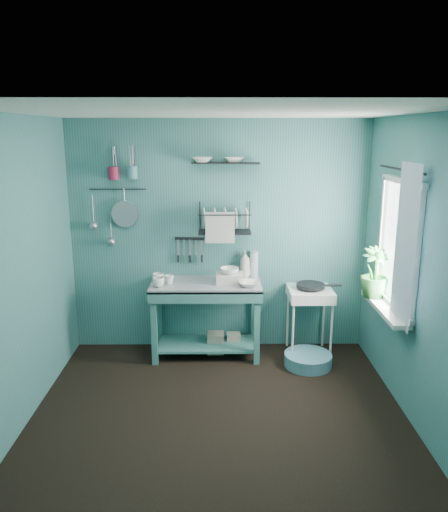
{
  "coord_description": "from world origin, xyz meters",
  "views": [
    {
      "loc": [
        0.01,
        -3.8,
        2.35
      ],
      "look_at": [
        0.05,
        0.85,
        1.2
      ],
      "focal_mm": 35.0,
      "sensor_mm": 36.0,
      "label": 1
    }
  ],
  "objects_px": {
    "soap_bottle": "(245,264)",
    "hotplate_stand": "(309,321)",
    "wash_tub": "(230,278)",
    "utensil_cup_teal": "(132,172)",
    "frying_pan": "(310,285)",
    "work_counter": "(206,319)",
    "floor_basin": "(308,360)",
    "mug_left": "(158,282)",
    "utensil_cup_magenta": "(114,173)",
    "storage_tin_small": "(234,342)",
    "colander": "(125,214)",
    "mug_right": "(158,278)",
    "storage_tin_large": "(216,343)",
    "mug_mid": "(169,280)",
    "potted_plant": "(375,272)",
    "dish_rack": "(225,218)",
    "water_bottle": "(254,264)"
  },
  "relations": [
    {
      "from": "work_counter",
      "to": "frying_pan",
      "type": "relative_size",
      "value": 3.86
    },
    {
      "from": "work_counter",
      "to": "potted_plant",
      "type": "bearing_deg",
      "value": -18.6
    },
    {
      "from": "mug_right",
      "to": "storage_tin_large",
      "type": "height_order",
      "value": "mug_right"
    },
    {
      "from": "mug_right",
      "to": "frying_pan",
      "type": "distance_m",
      "value": 1.61
    },
    {
      "from": "work_counter",
      "to": "storage_tin_large",
      "type": "relative_size",
      "value": 5.26
    },
    {
      "from": "utensil_cup_teal",
      "to": "floor_basin",
      "type": "height_order",
      "value": "utensil_cup_teal"
    },
    {
      "from": "frying_pan",
      "to": "storage_tin_large",
      "type": "relative_size",
      "value": 1.36
    },
    {
      "from": "utensil_cup_magenta",
      "to": "mug_left",
      "type": "bearing_deg",
      "value": -36.08
    },
    {
      "from": "mug_mid",
      "to": "wash_tub",
      "type": "xyz_separation_m",
      "value": [
        0.63,
        0.04,
        0.0
      ]
    },
    {
      "from": "hotplate_stand",
      "to": "utensil_cup_magenta",
      "type": "xyz_separation_m",
      "value": [
        -2.06,
        0.17,
        1.58
      ]
    },
    {
      "from": "dish_rack",
      "to": "floor_basin",
      "type": "xyz_separation_m",
      "value": [
        0.86,
        -0.42,
        -1.42
      ]
    },
    {
      "from": "soap_bottle",
      "to": "hotplate_stand",
      "type": "bearing_deg",
      "value": -15.31
    },
    {
      "from": "hotplate_stand",
      "to": "utensil_cup_teal",
      "type": "relative_size",
      "value": 5.69
    },
    {
      "from": "utensil_cup_magenta",
      "to": "floor_basin",
      "type": "relative_size",
      "value": 0.26
    },
    {
      "from": "utensil_cup_magenta",
      "to": "wash_tub",
      "type": "bearing_deg",
      "value": -9.55
    },
    {
      "from": "mug_right",
      "to": "utensil_cup_teal",
      "type": "xyz_separation_m",
      "value": [
        -0.26,
        0.18,
        1.09
      ]
    },
    {
      "from": "colander",
      "to": "storage_tin_small",
      "type": "xyz_separation_m",
      "value": [
        1.16,
        -0.13,
        -1.42
      ]
    },
    {
      "from": "storage_tin_large",
      "to": "storage_tin_small",
      "type": "relative_size",
      "value": 1.1
    },
    {
      "from": "mug_left",
      "to": "mug_right",
      "type": "bearing_deg",
      "value": 97.13
    },
    {
      "from": "mug_left",
      "to": "colander",
      "type": "height_order",
      "value": "colander"
    },
    {
      "from": "utensil_cup_magenta",
      "to": "mug_right",
      "type": "bearing_deg",
      "value": -22.03
    },
    {
      "from": "water_bottle",
      "to": "floor_basin",
      "type": "distance_m",
      "value": 1.16
    },
    {
      "from": "mug_left",
      "to": "colander",
      "type": "bearing_deg",
      "value": 135.7
    },
    {
      "from": "dish_rack",
      "to": "storage_tin_large",
      "type": "distance_m",
      "value": 1.38
    },
    {
      "from": "mug_mid",
      "to": "water_bottle",
      "type": "bearing_deg",
      "value": 17.28
    },
    {
      "from": "wash_tub",
      "to": "frying_pan",
      "type": "bearing_deg",
      "value": 2.07
    },
    {
      "from": "mug_left",
      "to": "utensil_cup_magenta",
      "type": "height_order",
      "value": "utensil_cup_magenta"
    },
    {
      "from": "storage_tin_large",
      "to": "dish_rack",
      "type": "bearing_deg",
      "value": 39.03
    },
    {
      "from": "hotplate_stand",
      "to": "floor_basin",
      "type": "distance_m",
      "value": 0.43
    },
    {
      "from": "utensil_cup_magenta",
      "to": "utensil_cup_teal",
      "type": "bearing_deg",
      "value": 0.0
    },
    {
      "from": "potted_plant",
      "to": "dish_rack",
      "type": "bearing_deg",
      "value": 155.05
    },
    {
      "from": "soap_bottle",
      "to": "colander",
      "type": "height_order",
      "value": "colander"
    },
    {
      "from": "mug_mid",
      "to": "hotplate_stand",
      "type": "xyz_separation_m",
      "value": [
        1.49,
        0.07,
        -0.5
      ]
    },
    {
      "from": "mug_mid",
      "to": "dish_rack",
      "type": "relative_size",
      "value": 0.18
    },
    {
      "from": "mug_left",
      "to": "dish_rack",
      "type": "relative_size",
      "value": 0.22
    },
    {
      "from": "mug_left",
      "to": "utensil_cup_magenta",
      "type": "distance_m",
      "value": 1.22
    },
    {
      "from": "floor_basin",
      "to": "utensil_cup_magenta",
      "type": "bearing_deg",
      "value": 166.8
    },
    {
      "from": "utensil_cup_magenta",
      "to": "floor_basin",
      "type": "xyz_separation_m",
      "value": [
        2.01,
        -0.47,
        -1.88
      ]
    },
    {
      "from": "work_counter",
      "to": "soap_bottle",
      "type": "xyz_separation_m",
      "value": [
        0.42,
        0.2,
        0.56
      ]
    },
    {
      "from": "dish_rack",
      "to": "utensil_cup_magenta",
      "type": "relative_size",
      "value": 4.23
    },
    {
      "from": "frying_pan",
      "to": "utensil_cup_magenta",
      "type": "bearing_deg",
      "value": 175.26
    },
    {
      "from": "wash_tub",
      "to": "utensil_cup_teal",
      "type": "distance_m",
      "value": 1.49
    },
    {
      "from": "soap_bottle",
      "to": "potted_plant",
      "type": "relative_size",
      "value": 0.62
    },
    {
      "from": "work_counter",
      "to": "storage_tin_small",
      "type": "xyz_separation_m",
      "value": [
        0.3,
        0.08,
        -0.31
      ]
    },
    {
      "from": "water_bottle",
      "to": "potted_plant",
      "type": "bearing_deg",
      "value": -34.33
    },
    {
      "from": "mug_left",
      "to": "colander",
      "type": "distance_m",
      "value": 0.84
    },
    {
      "from": "frying_pan",
      "to": "storage_tin_small",
      "type": "bearing_deg",
      "value": 175.14
    },
    {
      "from": "mug_right",
      "to": "utensil_cup_magenta",
      "type": "xyz_separation_m",
      "value": [
        -0.45,
        0.18,
        1.08
      ]
    },
    {
      "from": "mug_mid",
      "to": "storage_tin_small",
      "type": "bearing_deg",
      "value": 11.63
    },
    {
      "from": "utensil_cup_magenta",
      "to": "hotplate_stand",
      "type": "bearing_deg",
      "value": -4.74
    }
  ]
}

